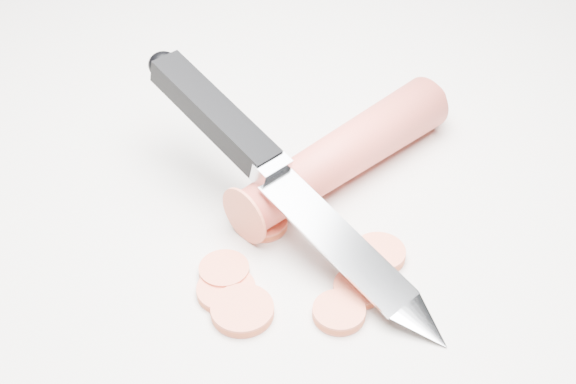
% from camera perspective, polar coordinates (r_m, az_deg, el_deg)
% --- Properties ---
extents(ground, '(2.40, 2.40, 0.00)m').
position_cam_1_polar(ground, '(0.54, 5.33, -1.14)').
color(ground, beige).
rests_on(ground, ground).
extents(carrot, '(0.10, 0.18, 0.03)m').
position_cam_1_polar(carrot, '(0.55, 3.97, 2.72)').
color(carrot, '#D9483B').
rests_on(carrot, ground).
extents(carrot_slice_0, '(0.03, 0.03, 0.01)m').
position_cam_1_polar(carrot_slice_0, '(0.49, -4.56, -5.62)').
color(carrot_slice_0, '#E75F3F').
rests_on(carrot_slice_0, ground).
extents(carrot_slice_1, '(0.04, 0.04, 0.01)m').
position_cam_1_polar(carrot_slice_1, '(0.48, -4.41, -6.98)').
color(carrot_slice_1, '#E75F3F').
rests_on(carrot_slice_1, ground).
extents(carrot_slice_2, '(0.03, 0.03, 0.01)m').
position_cam_1_polar(carrot_slice_2, '(0.49, 5.09, -6.79)').
color(carrot_slice_2, '#E75F3F').
rests_on(carrot_slice_2, ground).
extents(carrot_slice_3, '(0.03, 0.03, 0.01)m').
position_cam_1_polar(carrot_slice_3, '(0.51, 6.50, -4.38)').
color(carrot_slice_3, '#E75F3F').
rests_on(carrot_slice_3, ground).
extents(carrot_slice_4, '(0.03, 0.03, 0.01)m').
position_cam_1_polar(carrot_slice_4, '(0.47, 3.64, -8.54)').
color(carrot_slice_4, '#E75F3F').
rests_on(carrot_slice_4, ground).
extents(carrot_slice_5, '(0.03, 0.03, 0.01)m').
position_cam_1_polar(carrot_slice_5, '(0.52, -1.77, -2.21)').
color(carrot_slice_5, '#E75F3F').
rests_on(carrot_slice_5, ground).
extents(carrot_slice_6, '(0.04, 0.04, 0.01)m').
position_cam_1_polar(carrot_slice_6, '(0.47, -3.27, -8.40)').
color(carrot_slice_6, '#E75F3F').
rests_on(carrot_slice_6, ground).
extents(kitchen_knife, '(0.26, 0.13, 0.08)m').
position_cam_1_polar(kitchen_knife, '(0.50, -0.01, 0.76)').
color(kitchen_knife, '#B3B5BA').
rests_on(kitchen_knife, ground).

